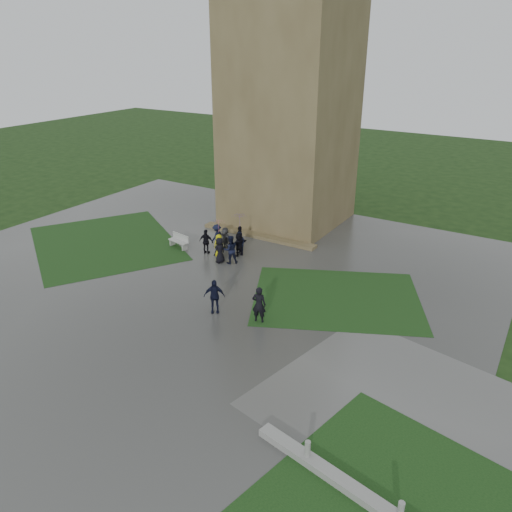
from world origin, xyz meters
The scene contains 10 objects.
ground centered at (0.00, 0.00, 0.00)m, with size 120.00×120.00×0.00m, color black.
plaza centered at (0.00, 2.00, 0.01)m, with size 34.00×34.00×0.02m, color #393937.
lawn_inset_left centered at (-8.50, 4.00, 0.03)m, with size 11.00×9.00×0.01m, color #143312.
lawn_inset_right centered at (8.50, 5.00, 0.03)m, with size 9.00×7.00×0.01m, color #143312.
tower centered at (0.00, 15.00, 9.00)m, with size 8.00×8.00×18.00m, color brown.
tower_plinth centered at (0.00, 10.60, 0.13)m, with size 9.00×0.80×0.22m, color brown.
bench centered at (-3.55, 6.09, 0.50)m, with size 1.69×0.80×0.94m.
visitor_cluster centered at (-0.14, 6.95, 1.08)m, with size 3.28×3.45×2.55m.
pedestrian_mid centered at (3.67, 0.25, 0.94)m, with size 1.08×0.61×1.84m, color black.
pedestrian_near centered at (6.15, 0.62, 0.99)m, with size 0.71×0.46×1.94m, color black.
Camera 1 is at (17.43, -17.98, 13.14)m, focal length 35.00 mm.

